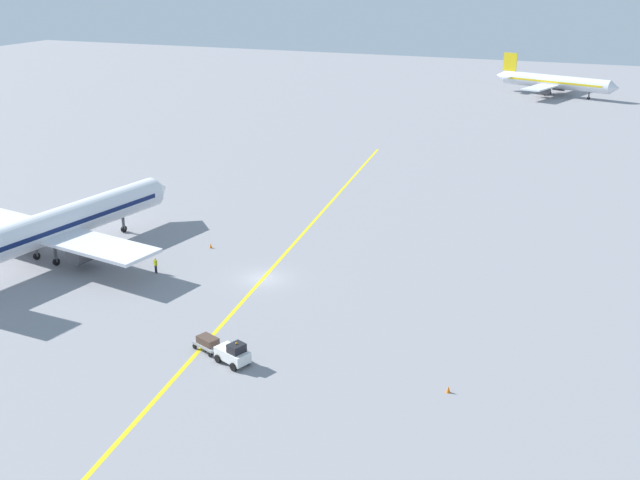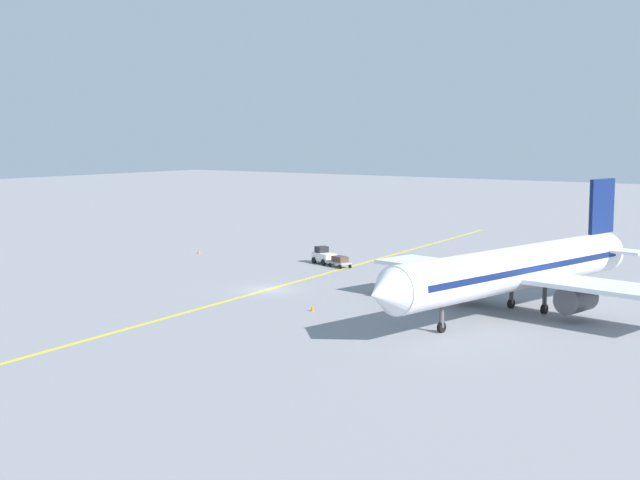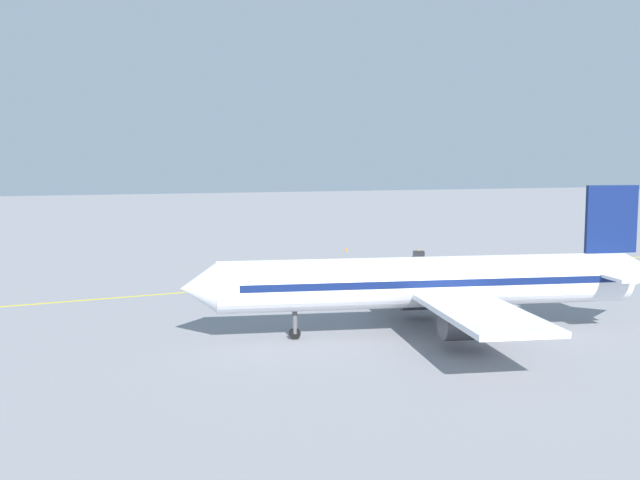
% 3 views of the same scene
% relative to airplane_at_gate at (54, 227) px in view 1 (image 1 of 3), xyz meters
% --- Properties ---
extents(ground_plane, '(400.00, 400.00, 0.00)m').
position_rel_airplane_at_gate_xyz_m(ground_plane, '(23.78, 3.20, -3.71)').
color(ground_plane, gray).
extents(apron_yellow_centreline, '(13.18, 119.36, 0.01)m').
position_rel_airplane_at_gate_xyz_m(apron_yellow_centreline, '(23.78, 3.20, -3.71)').
color(apron_yellow_centreline, yellow).
rests_on(apron_yellow_centreline, ground).
extents(airplane_at_gate, '(28.48, 35.43, 10.60)m').
position_rel_airplane_at_gate_xyz_m(airplane_at_gate, '(0.00, 0.00, 0.00)').
color(airplane_at_gate, white).
rests_on(airplane_at_gate, ground).
extents(airplane_distant_taxiing, '(31.17, 25.40, 9.54)m').
position_rel_airplane_at_gate_xyz_m(airplane_distant_taxiing, '(40.44, 133.80, -0.37)').
color(airplane_distant_taxiing, silver).
rests_on(airplane_distant_taxiing, ground).
extents(baggage_tug_white, '(3.34, 2.60, 2.11)m').
position_rel_airplane_at_gate_xyz_m(baggage_tug_white, '(29.26, -13.62, -2.81)').
color(baggage_tug_white, white).
rests_on(baggage_tug_white, ground).
extents(baggage_cart_trailing, '(2.93, 2.26, 1.24)m').
position_rel_airplane_at_gate_xyz_m(baggage_cart_trailing, '(26.20, -12.40, -2.95)').
color(baggage_cart_trailing, gray).
rests_on(baggage_cart_trailing, ground).
extents(ground_crew_worker, '(0.54, 0.35, 1.68)m').
position_rel_airplane_at_gate_xyz_m(ground_crew_worker, '(12.56, 0.42, -2.80)').
color(ground_crew_worker, '#23232D').
rests_on(ground_crew_worker, ground).
extents(traffic_cone_near_nose, '(0.32, 0.32, 0.55)m').
position_rel_airplane_at_gate_xyz_m(traffic_cone_near_nose, '(46.60, -11.44, -3.43)').
color(traffic_cone_near_nose, orange).
rests_on(traffic_cone_near_nose, ground).
extents(traffic_cone_mid_apron, '(0.32, 0.32, 0.55)m').
position_rel_airplane_at_gate_xyz_m(traffic_cone_mid_apron, '(14.27, 9.06, -3.43)').
color(traffic_cone_mid_apron, orange).
rests_on(traffic_cone_mid_apron, ground).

